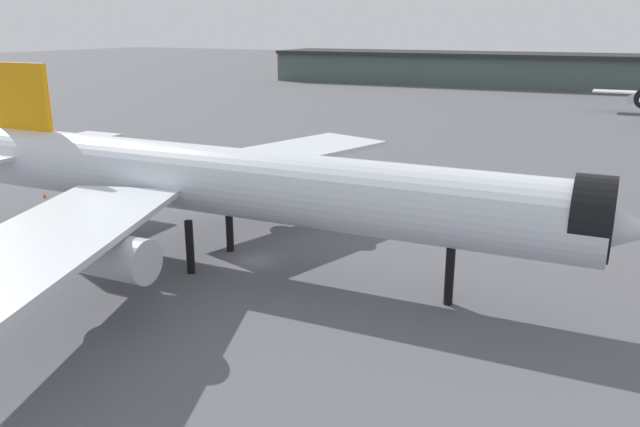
{
  "coord_description": "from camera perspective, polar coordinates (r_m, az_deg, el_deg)",
  "views": [
    {
      "loc": [
        32.67,
        -46.4,
        21.42
      ],
      "look_at": [
        7.78,
        -1.28,
        6.13
      ],
      "focal_mm": 35.73,
      "sensor_mm": 36.0,
      "label": 1
    }
  ],
  "objects": [
    {
      "name": "terminal_building",
      "position": [
        246.53,
        17.66,
        12.19
      ],
      "size": [
        183.53,
        44.44,
        17.85
      ],
      "rotation": [
        0.0,
        0.0,
        0.08
      ],
      "color": "#475651",
      "rests_on": "ground"
    },
    {
      "name": "baggage_tug_wing",
      "position": [
        98.76,
        -1.86,
        4.56
      ],
      "size": [
        2.79,
        3.56,
        1.85
      ],
      "rotation": [
        0.0,
        0.0,
        1.21
      ],
      "color": "black",
      "rests_on": "ground"
    },
    {
      "name": "ground",
      "position": [
        60.66,
        -5.88,
        -4.25
      ],
      "size": [
        900.0,
        900.0,
        0.0
      ],
      "primitive_type": "plane",
      "color": "#56565B"
    },
    {
      "name": "traffic_cone_near_nose",
      "position": [
        89.62,
        -23.45,
        1.5
      ],
      "size": [
        0.48,
        0.48,
        0.6
      ],
      "primitive_type": "cone",
      "color": "#F2600C",
      "rests_on": "ground"
    },
    {
      "name": "airliner_near_gate",
      "position": [
        57.46,
        -7.96,
        2.68
      ],
      "size": [
        68.68,
        62.65,
        17.79
      ],
      "rotation": [
        0.0,
        0.0,
        0.07
      ],
      "color": "silver",
      "rests_on": "ground"
    }
  ]
}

